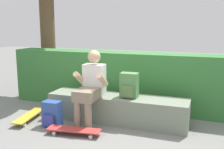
# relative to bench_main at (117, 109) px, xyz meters

# --- Properties ---
(ground_plane) EXTENTS (24.00, 24.00, 0.00)m
(ground_plane) POSITION_rel_bench_main_xyz_m (0.00, -0.37, -0.22)
(ground_plane) COLOR slate
(bench_main) EXTENTS (2.32, 0.52, 0.44)m
(bench_main) POSITION_rel_bench_main_xyz_m (0.00, 0.00, 0.00)
(bench_main) COLOR gray
(bench_main) RESTS_ON ground
(person_skater) EXTENTS (0.49, 0.62, 1.19)m
(person_skater) POSITION_rel_bench_main_xyz_m (-0.37, -0.22, 0.42)
(person_skater) COLOR white
(person_skater) RESTS_ON ground
(skateboard_near_person) EXTENTS (0.82, 0.30, 0.09)m
(skateboard_near_person) POSITION_rel_bench_main_xyz_m (-0.42, -0.75, -0.14)
(skateboard_near_person) COLOR #BC3833
(skateboard_near_person) RESTS_ON ground
(skateboard_beside_bench) EXTENTS (0.31, 0.82, 0.09)m
(skateboard_beside_bench) POSITION_rel_bench_main_xyz_m (-1.42, -0.46, -0.14)
(skateboard_beside_bench) COLOR gold
(skateboard_beside_bench) RESTS_ON ground
(backpack_on_bench) EXTENTS (0.28, 0.23, 0.40)m
(backpack_on_bench) POSITION_rel_bench_main_xyz_m (0.21, -0.01, 0.41)
(backpack_on_bench) COLOR #51894C
(backpack_on_bench) RESTS_ON bench_main
(backpack_on_ground) EXTENTS (0.28, 0.23, 0.40)m
(backpack_on_ground) POSITION_rel_bench_main_xyz_m (-0.91, -0.54, -0.02)
(backpack_on_ground) COLOR #2D4C99
(backpack_on_ground) RESTS_ON ground
(hedge_row) EXTENTS (5.10, 0.52, 1.08)m
(hedge_row) POSITION_rel_bench_main_xyz_m (0.14, 0.78, 0.32)
(hedge_row) COLOR #357436
(hedge_row) RESTS_ON ground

